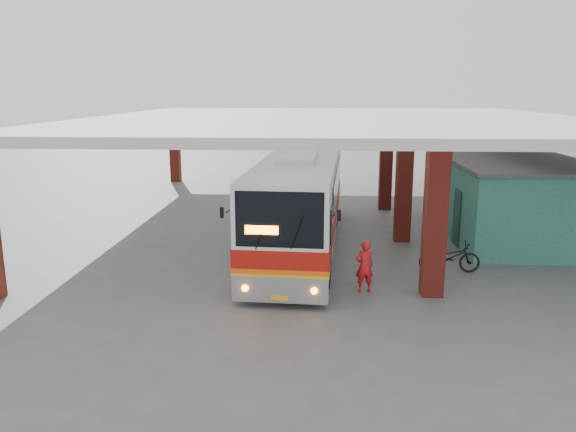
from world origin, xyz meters
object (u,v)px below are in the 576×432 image
(coach_bus, at_px, (301,201))
(motorcycle, at_px, (449,257))
(pedestrian, at_px, (364,266))
(red_chair, at_px, (445,220))

(coach_bus, xyz_separation_m, motorcycle, (4.91, -2.58, -1.29))
(coach_bus, height_order, motorcycle, coach_bus)
(motorcycle, distance_m, pedestrian, 3.52)
(coach_bus, relative_size, motorcycle, 6.46)
(motorcycle, bearing_deg, red_chair, -10.41)
(motorcycle, xyz_separation_m, pedestrian, (-2.90, -1.98, 0.26))
(motorcycle, relative_size, red_chair, 2.23)
(motorcycle, relative_size, pedestrian, 1.27)
(pedestrian, height_order, red_chair, pedestrian)
(motorcycle, height_order, red_chair, motorcycle)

